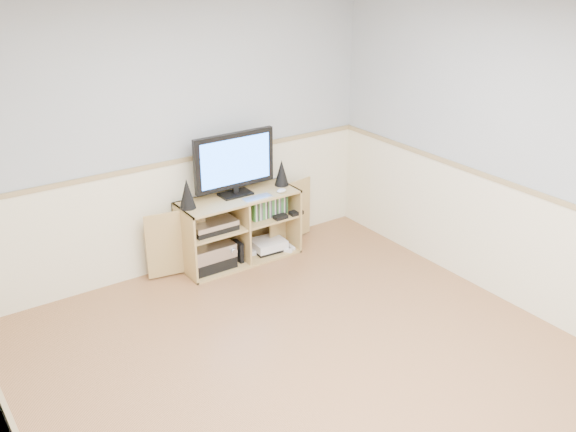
# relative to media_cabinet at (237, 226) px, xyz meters

# --- Properties ---
(room) EXTENTS (4.04, 4.54, 2.54)m
(room) POSITION_rel_media_cabinet_xyz_m (-0.56, -1.93, 0.88)
(room) COLOR tan
(room) RESTS_ON ground
(media_cabinet) EXTENTS (1.79, 0.43, 0.65)m
(media_cabinet) POSITION_rel_media_cabinet_xyz_m (0.00, 0.00, 0.00)
(media_cabinet) COLOR tan
(media_cabinet) RESTS_ON floor
(monitor) EXTENTS (0.80, 0.18, 0.59)m
(monitor) POSITION_rel_media_cabinet_xyz_m (0.00, -0.00, 0.64)
(monitor) COLOR black
(monitor) RESTS_ON media_cabinet
(speaker_left) EXTENTS (0.15, 0.15, 0.27)m
(speaker_left) POSITION_rel_media_cabinet_xyz_m (-0.50, -0.03, 0.45)
(speaker_left) COLOR black
(speaker_left) RESTS_ON media_cabinet
(speaker_right) EXTENTS (0.14, 0.14, 0.25)m
(speaker_right) POSITION_rel_media_cabinet_xyz_m (0.50, -0.03, 0.45)
(speaker_right) COLOR black
(speaker_right) RESTS_ON media_cabinet
(keyboard) EXTENTS (0.28, 0.11, 0.01)m
(keyboard) POSITION_rel_media_cabinet_xyz_m (0.12, -0.19, 0.32)
(keyboard) COLOR silver
(keyboard) RESTS_ON media_cabinet
(mouse) EXTENTS (0.10, 0.07, 0.04)m
(mouse) POSITION_rel_media_cabinet_xyz_m (0.39, -0.19, 0.34)
(mouse) COLOR white
(mouse) RESTS_ON media_cabinet
(av_components) EXTENTS (0.51, 0.31, 0.47)m
(av_components) POSITION_rel_media_cabinet_xyz_m (-0.31, -0.05, -0.11)
(av_components) COLOR black
(av_components) RESTS_ON media_cabinet
(game_consoles) EXTENTS (0.45, 0.30, 0.11)m
(game_consoles) POSITION_rel_media_cabinet_xyz_m (0.30, -0.07, -0.26)
(game_consoles) COLOR white
(game_consoles) RESTS_ON media_cabinet
(game_cases) EXTENTS (0.38, 0.13, 0.19)m
(game_cases) POSITION_rel_media_cabinet_xyz_m (0.31, -0.07, 0.15)
(game_cases) COLOR #3F8C3F
(game_cases) RESTS_ON media_cabinet
(wall_outlet) EXTENTS (0.12, 0.03, 0.12)m
(wall_outlet) POSITION_rel_media_cabinet_xyz_m (0.50, 0.17, 0.27)
(wall_outlet) COLOR white
(wall_outlet) RESTS_ON wall_back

